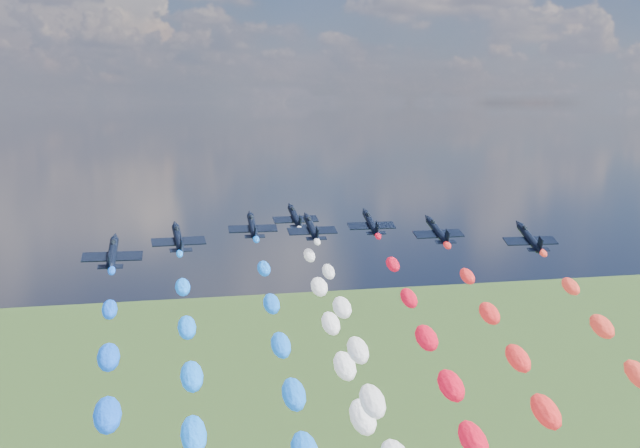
{
  "coord_description": "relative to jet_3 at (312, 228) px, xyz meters",
  "views": [
    {
      "loc": [
        -29.14,
        -127.85,
        132.53
      ],
      "look_at": [
        0.0,
        4.0,
        111.57
      ],
      "focal_mm": 43.8,
      "sensor_mm": 36.0,
      "label": 1
    }
  ],
  "objects": [
    {
      "name": "jet_1",
      "position": [
        -24.7,
        -6.12,
        0.0
      ],
      "size": [
        9.98,
        13.06,
        6.63
      ],
      "primitive_type": null,
      "rotation": [
        0.34,
        0.0,
        0.07
      ],
      "color": "black"
    },
    {
      "name": "jet_7",
      "position": [
        34.51,
        -18.61,
        0.0
      ],
      "size": [
        9.9,
        13.01,
        6.63
      ],
      "primitive_type": null,
      "rotation": [
        0.34,
        0.0,
        -0.06
      ],
      "color": "black"
    },
    {
      "name": "jet_6",
      "position": [
        21.59,
        -8.43,
        0.0
      ],
      "size": [
        9.59,
        12.78,
        6.63
      ],
      "primitive_type": null,
      "rotation": [
        0.34,
        0.0,
        0.04
      ],
      "color": "black"
    },
    {
      "name": "jet_5",
      "position": [
        12.46,
        3.43,
        0.0
      ],
      "size": [
        9.32,
        12.59,
        6.63
      ],
      "primitive_type": null,
      "rotation": [
        0.34,
        0.0,
        -0.01
      ],
      "color": "black"
    },
    {
      "name": "jet_3",
      "position": [
        0.0,
        0.0,
        0.0
      ],
      "size": [
        9.43,
        12.67,
        6.63
      ],
      "primitive_type": null,
      "rotation": [
        0.34,
        0.0,
        0.02
      ],
      "color": "black"
    },
    {
      "name": "jet_2",
      "position": [
        -10.42,
        4.75,
        0.0
      ],
      "size": [
        9.49,
        12.72,
        6.63
      ],
      "primitive_type": null,
      "rotation": [
        0.34,
        0.0,
        -0.03
      ],
      "color": "black"
    },
    {
      "name": "jet_0",
      "position": [
        -35.18,
        -17.39,
        0.0
      ],
      "size": [
        9.82,
        12.95,
        6.63
      ],
      "primitive_type": null,
      "rotation": [
        0.34,
        0.0,
        -0.06
      ],
      "color": "black"
    },
    {
      "name": "jet_4",
      "position": [
        -0.37,
        14.72,
        0.0
      ],
      "size": [
        9.67,
        12.84,
        6.63
      ],
      "primitive_type": null,
      "rotation": [
        0.34,
        0.0,
        0.04
      ],
      "color": "black"
    }
  ]
}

